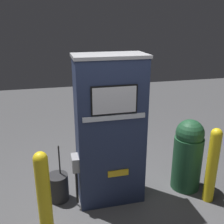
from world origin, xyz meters
The scene contains 6 objects.
ground_plane centered at (0.00, 0.00, 0.00)m, with size 14.00×14.00×0.00m, color #4C4C4F.
gas_pump centered at (0.00, 0.23, 1.01)m, with size 0.98×0.50×2.02m.
safety_bollard centered at (-0.88, -0.28, 0.57)m, with size 0.16×0.16×1.09m.
trash_bin centered at (1.16, 0.20, 0.55)m, with size 0.43×0.43×1.09m.
safety_bollard_far centered at (1.33, -0.16, 0.57)m, with size 0.15×0.15×1.09m.
squeegee_bucket centered at (-0.72, 0.34, 0.20)m, with size 0.29×0.29×0.86m.
Camera 1 is at (-0.72, -2.86, 2.40)m, focal length 42.00 mm.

